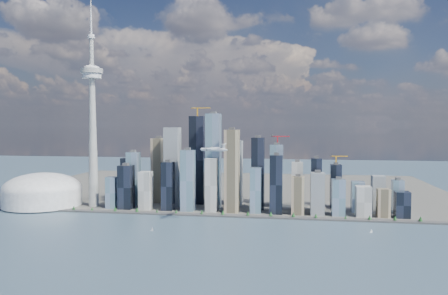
% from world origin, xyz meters
% --- Properties ---
extents(ground, '(4000.00, 4000.00, 0.00)m').
position_xyz_m(ground, '(0.00, 0.00, 0.00)').
color(ground, '#34445B').
rests_on(ground, ground).
extents(seawall, '(1100.00, 22.00, 4.00)m').
position_xyz_m(seawall, '(0.00, 250.00, 2.00)').
color(seawall, '#383838').
rests_on(seawall, ground).
extents(land, '(1400.00, 900.00, 3.00)m').
position_xyz_m(land, '(0.00, 700.00, 1.50)').
color(land, '#4C4C47').
rests_on(land, ground).
extents(shoreline_trees, '(960.53, 7.20, 8.80)m').
position_xyz_m(shoreline_trees, '(0.00, 250.00, 8.78)').
color(shoreline_trees, '#3F2D1E').
rests_on(shoreline_trees, seawall).
extents(skyscraper_cluster, '(736.00, 142.00, 262.37)m').
position_xyz_m(skyscraper_cluster, '(59.62, 336.82, 81.51)').
color(skyscraper_cluster, black).
rests_on(skyscraper_cluster, land).
extents(needle_tower, '(56.00, 56.00, 550.50)m').
position_xyz_m(needle_tower, '(-300.00, 310.00, 235.84)').
color(needle_tower, gray).
rests_on(needle_tower, land).
extents(dome_stadium, '(200.00, 200.00, 86.00)m').
position_xyz_m(dome_stadium, '(-440.00, 300.00, 39.44)').
color(dome_stadium, '#BBBBBB').
rests_on(dome_stadium, land).
extents(airplane, '(64.39, 57.46, 15.95)m').
position_xyz_m(airplane, '(50.62, 143.69, 164.94)').
color(airplane, white).
rests_on(airplane, ground).
extents(sailboat_west, '(7.04, 3.84, 9.88)m').
position_xyz_m(sailboat_west, '(-65.81, 87.71, 3.17)').
color(sailboat_west, white).
rests_on(sailboat_west, ground).
extents(sailboat_east, '(6.28, 2.25, 8.67)m').
position_xyz_m(sailboat_east, '(372.41, 145.39, 2.78)').
color(sailboat_east, white).
rests_on(sailboat_east, ground).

